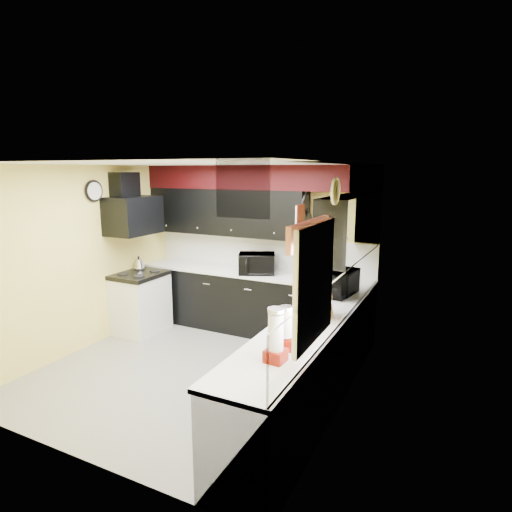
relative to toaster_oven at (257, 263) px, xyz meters
The scene contains 35 objects.
ground 1.80m from the toaster_oven, 95.15° to the right, with size 3.60×3.60×0.00m, color gray.
wall_back 0.42m from the toaster_oven, 109.10° to the left, with size 3.60×0.06×2.50m, color #E0C666.
wall_right 2.20m from the toaster_oven, 40.52° to the right, with size 0.06×3.60×2.50m, color #E0C666.
wall_left 2.41m from the toaster_oven, 143.48° to the right, with size 0.06×3.60×2.50m, color #E0C666.
ceiling 2.01m from the toaster_oven, 95.15° to the right, with size 3.60×3.60×0.06m, color white.
cab_back 0.66m from the toaster_oven, 150.84° to the left, with size 3.60×0.60×0.90m, color black.
cab_right 2.30m from the toaster_oven, 51.57° to the right, with size 0.60×3.00×0.90m, color black.
counter_back 0.22m from the toaster_oven, 150.84° to the left, with size 3.62×0.64×0.04m, color white.
counter_right 2.21m from the toaster_oven, 51.57° to the right, with size 0.64×3.02×0.04m, color white.
splash_back 0.40m from the toaster_oven, 109.59° to the left, with size 3.60×0.02×0.50m, color white.
splash_right 2.19m from the toaster_oven, 40.69° to the right, with size 0.02×3.60×0.50m, color white.
upper_back 0.97m from the toaster_oven, 162.62° to the left, with size 2.60×0.35×0.70m, color black.
upper_right 1.74m from the toaster_oven, 19.44° to the right, with size 0.35×1.80×0.70m, color black.
soffit_back 1.26m from the toaster_oven, 123.87° to the left, with size 3.60×0.36×0.35m, color black.
soffit_right 2.52m from the toaster_oven, 47.16° to the right, with size 0.36×3.24×0.35m, color black.
stove 1.88m from the toaster_oven, 157.39° to the right, with size 0.60×0.75×0.86m, color white.
cooktop 1.78m from the toaster_oven, 157.39° to the right, with size 0.62×0.77×0.06m, color black.
hood 1.94m from the toaster_oven, 158.00° to the right, with size 0.50×0.78×0.55m, color black.
hood_duct 2.23m from the toaster_oven, 159.45° to the right, with size 0.24×0.40×0.40m, color black.
window 2.89m from the toaster_oven, 54.57° to the right, with size 0.03×0.86×0.96m, color white, non-canonical shape.
valance 2.95m from the toaster_oven, 55.48° to the right, with size 0.04×0.88×0.20m, color red.
pan_top 1.15m from the toaster_oven, ahead, with size 0.03×0.22×0.40m, color black, non-canonical shape.
pan_mid 0.96m from the toaster_oven, ahead, with size 0.03×0.28×0.46m, color black, non-canonical shape.
pan_low 0.97m from the toaster_oven, 20.02° to the left, with size 0.03×0.24×0.42m, color black, non-canonical shape.
cut_board 1.01m from the toaster_oven, 10.36° to the right, with size 0.03×0.26×0.35m, color white.
baskets 1.96m from the toaster_oven, 44.73° to the right, with size 0.27×0.27×0.50m, color brown, non-canonical shape.
clock 2.47m from the toaster_oven, 148.18° to the right, with size 0.03×0.30×0.30m, color black, non-canonical shape.
deco_plate 2.68m from the toaster_oven, 47.29° to the right, with size 0.03×0.24×0.24m, color white, non-canonical shape.
toaster_oven is the anchor object (origin of this frame).
microwave 1.45m from the toaster_oven, 21.44° to the right, with size 0.55×0.37×0.30m, color black.
utensil_crock 0.79m from the toaster_oven, ahead, with size 0.14×0.14×0.15m, color white.
knife_block 0.97m from the toaster_oven, ahead, with size 0.11×0.15×0.24m, color black.
kettle 1.87m from the toaster_oven, 165.40° to the right, with size 0.17×0.17×0.16m, color #ADACB0, non-canonical shape.
dispenser_a 2.72m from the toaster_oven, 58.60° to the right, with size 0.13×0.13×0.34m, color #690002, non-canonical shape.
dispenser_b 2.94m from the toaster_oven, 60.93° to the right, with size 0.16×0.16×0.42m, color #6D0E00, non-canonical shape.
Camera 1 is at (2.82, -4.05, 2.43)m, focal length 30.00 mm.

